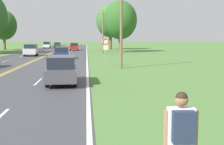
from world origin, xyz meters
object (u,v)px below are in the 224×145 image
(car_silver_suv_mid_far, at_px, (31,50))
(hitchhiker_person, at_px, (181,132))
(tree_behind_sign, at_px, (4,25))
(car_red_sedan_receding, at_px, (74,47))
(car_white_van_distant, at_px, (47,45))
(car_dark_blue_hatchback_mid_near, at_px, (62,52))
(tree_far_back, at_px, (120,20))
(traffic_sign, at_px, (106,45))
(car_dark_green_sedan_horizon, at_px, (57,45))
(tree_left_verge, at_px, (111,21))
(car_dark_grey_van_nearest, at_px, (62,69))

(car_silver_suv_mid_far, bearing_deg, hitchhiker_person, -169.43)
(tree_behind_sign, bearing_deg, car_silver_suv_mid_far, -67.47)
(car_red_sedan_receding, bearing_deg, car_white_van_distant, -153.81)
(hitchhiker_person, bearing_deg, car_dark_blue_hatchback_mid_near, 10.77)
(tree_far_back, relative_size, car_silver_suv_mid_far, 2.42)
(traffic_sign, xyz_separation_m, car_white_van_distant, (-12.16, 53.62, -1.14))
(tree_far_back, bearing_deg, hitchhiker_person, -95.04)
(car_dark_green_sedan_horizon, bearing_deg, tree_left_verge, -141.06)
(tree_left_verge, distance_m, tree_far_back, 13.09)
(traffic_sign, bearing_deg, car_red_sedan_receding, 96.53)
(car_silver_suv_mid_far, bearing_deg, traffic_sign, -153.57)
(tree_left_verge, height_order, car_silver_suv_mid_far, tree_left_verge)
(car_silver_suv_mid_far, bearing_deg, car_white_van_distant, 0.60)
(car_dark_grey_van_nearest, bearing_deg, car_white_van_distant, -174.41)
(tree_far_back, height_order, car_dark_green_sedan_horizon, tree_far_back)
(car_white_van_distant, bearing_deg, car_dark_blue_hatchback_mid_near, -171.59)
(hitchhiker_person, relative_size, car_red_sedan_receding, 0.39)
(car_red_sedan_receding, bearing_deg, tree_behind_sign, -102.73)
(tree_behind_sign, bearing_deg, tree_left_verge, 2.40)
(car_dark_blue_hatchback_mid_near, xyz_separation_m, car_dark_green_sedan_horizon, (-4.83, 47.04, -0.08))
(car_silver_suv_mid_far, bearing_deg, tree_behind_sign, 19.89)
(hitchhiker_person, height_order, car_dark_grey_van_nearest, hitchhiker_person)
(tree_behind_sign, height_order, car_white_van_distant, tree_behind_sign)
(car_dark_blue_hatchback_mid_near, height_order, car_silver_suv_mid_far, car_silver_suv_mid_far)
(car_red_sedan_receding, bearing_deg, tree_far_back, 43.39)
(tree_far_back, distance_m, car_silver_suv_mid_far, 19.68)
(tree_far_back, bearing_deg, car_dark_grey_van_nearest, -101.01)
(car_dark_blue_hatchback_mid_near, height_order, car_red_sedan_receding, car_red_sedan_receding)
(car_dark_blue_hatchback_mid_near, bearing_deg, hitchhiker_person, 5.25)
(traffic_sign, height_order, car_dark_grey_van_nearest, traffic_sign)
(hitchhiker_person, xyz_separation_m, car_silver_suv_mid_far, (-9.99, 42.52, -0.17))
(car_silver_suv_mid_far, bearing_deg, tree_far_back, -53.76)
(car_dark_blue_hatchback_mid_near, bearing_deg, car_red_sedan_receding, 176.30)
(hitchhiker_person, relative_size, tree_far_back, 0.19)
(tree_left_verge, xyz_separation_m, car_red_sedan_receding, (-8.29, -4.00, -5.80))
(car_silver_suv_mid_far, bearing_deg, tree_left_verge, -31.82)
(car_dark_grey_van_nearest, height_order, car_dark_green_sedan_horizon, car_dark_grey_van_nearest)
(car_silver_suv_mid_far, bearing_deg, car_dark_green_sedan_horizon, -3.01)
(tree_left_verge, bearing_deg, tree_far_back, -86.29)
(tree_left_verge, relative_size, car_dark_green_sedan_horizon, 2.29)
(tree_behind_sign, distance_m, car_silver_suv_mid_far, 26.36)
(hitchhiker_person, distance_m, tree_left_verge, 67.85)
(hitchhiker_person, relative_size, tree_left_verge, 0.17)
(hitchhiker_person, bearing_deg, tree_behind_sign, 19.71)
(tree_left_verge, height_order, car_red_sedan_receding, tree_left_verge)
(car_dark_grey_van_nearest, height_order, car_red_sedan_receding, car_dark_grey_van_nearest)
(car_dark_grey_van_nearest, distance_m, car_red_sedan_receding, 49.88)
(hitchhiker_person, xyz_separation_m, traffic_sign, (0.16, 24.27, 0.90))
(car_dark_grey_van_nearest, height_order, car_silver_suv_mid_far, car_silver_suv_mid_far)
(tree_behind_sign, height_order, tree_far_back, tree_far_back)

